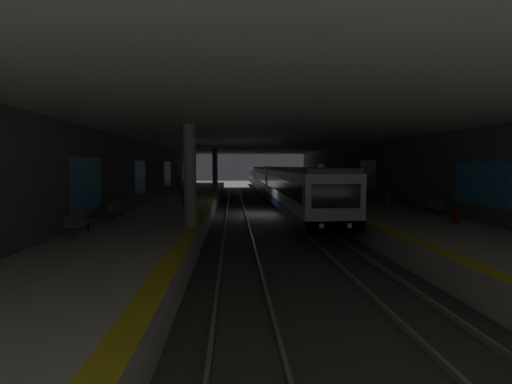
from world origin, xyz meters
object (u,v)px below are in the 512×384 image
at_px(pillar_far, 215,170).
at_px(pillar_near, 190,176).
at_px(person_standing_far, 179,184).
at_px(metro_train, 271,180).
at_px(suitcase_rolling, 457,216).
at_px(person_waiting_near, 183,194).
at_px(bench_right_near, 79,222).
at_px(bench_right_mid, 116,208).
at_px(person_walking_mid, 178,182).
at_px(bench_left_mid, 339,187).
at_px(backpack_on_floor, 332,196).
at_px(bench_left_near, 433,206).
at_px(trash_bin, 386,200).

bearing_deg(pillar_far, pillar_near, 180.00).
xyz_separation_m(pillar_far, person_standing_far, (-2.06, 3.54, -1.36)).
height_order(metro_train, suitcase_rolling, metro_train).
xyz_separation_m(person_waiting_near, suitcase_rolling, (-7.67, -13.92, -0.49)).
relative_size(bench_right_near, suitcase_rolling, 1.70).
xyz_separation_m(pillar_near, bench_right_near, (-1.62, 4.18, -1.75)).
xyz_separation_m(pillar_far, metro_train, (4.72, -6.55, -1.30)).
height_order(metro_train, bench_right_mid, metro_train).
distance_m(pillar_far, bench_right_near, 23.83).
relative_size(pillar_far, bench_right_mid, 2.68).
distance_m(bench_right_mid, person_waiting_near, 5.65).
height_order(pillar_far, person_walking_mid, pillar_far).
distance_m(person_waiting_near, person_standing_far, 12.22).
distance_m(bench_left_mid, backpack_on_floor, 6.88).
relative_size(person_waiting_near, backpack_on_floor, 3.91).
relative_size(bench_left_near, trash_bin, 2.00).
bearing_deg(bench_left_near, person_standing_far, 43.79).
distance_m(bench_left_near, bench_right_near, 17.58).
xyz_separation_m(bench_right_near, bench_right_mid, (4.39, 0.00, 0.00)).
bearing_deg(bench_left_mid, trash_bin, 176.67).
height_order(person_walking_mid, suitcase_rolling, person_walking_mid).
bearing_deg(suitcase_rolling, trash_bin, 2.94).
bearing_deg(pillar_far, metro_train, -54.20).
bearing_deg(metro_train, bench_right_near, 159.10).
bearing_deg(backpack_on_floor, trash_bin, -163.36).
relative_size(pillar_near, bench_right_mid, 2.68).
height_order(suitcase_rolling, backpack_on_floor, suitcase_rolling).
bearing_deg(metro_train, backpack_on_floor, -164.43).
xyz_separation_m(person_walking_mid, suitcase_rolling, (-23.10, -16.63, -0.55)).
xyz_separation_m(pillar_near, bench_right_mid, (2.77, 4.18, -1.75)).
bearing_deg(suitcase_rolling, person_waiting_near, 61.13).
relative_size(pillar_near, bench_left_mid, 2.68).
height_order(pillar_near, bench_right_mid, pillar_near).
bearing_deg(metro_train, pillar_far, 125.80).
bearing_deg(backpack_on_floor, person_walking_mid, 55.27).
bearing_deg(suitcase_rolling, person_standing_far, 39.15).
bearing_deg(person_waiting_near, trash_bin, -93.46).
distance_m(bench_right_near, person_walking_mid, 24.72).
bearing_deg(person_walking_mid, pillar_far, -107.78).
height_order(bench_left_near, suitcase_rolling, suitcase_rolling).
xyz_separation_m(bench_left_near, suitcase_rolling, (-2.58, 0.38, -0.17)).
relative_size(pillar_near, person_waiting_near, 2.91).
bearing_deg(metro_train, suitcase_rolling, -167.34).
height_order(bench_left_mid, person_standing_far, person_standing_far).
bearing_deg(pillar_far, trash_bin, -140.84).
relative_size(metro_train, person_walking_mid, 32.43).
height_order(bench_left_near, bench_right_near, same).
relative_size(bench_left_mid, trash_bin, 2.00).
xyz_separation_m(bench_right_mid, person_waiting_near, (4.91, -2.77, 0.32)).
distance_m(pillar_near, suitcase_rolling, 12.65).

